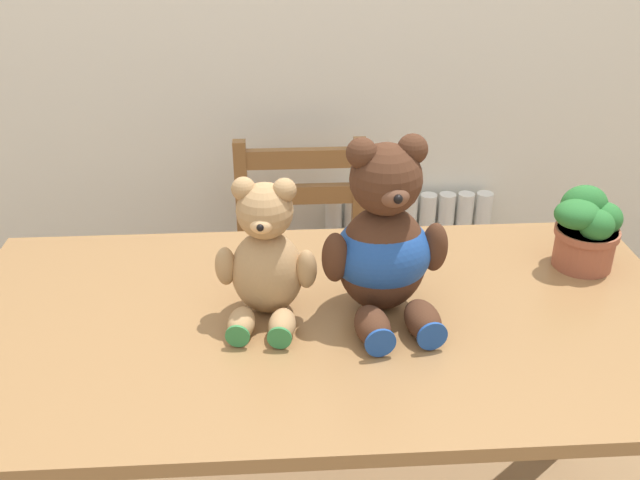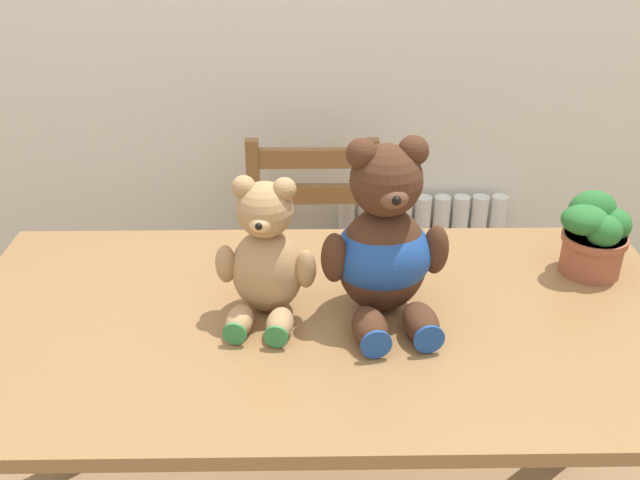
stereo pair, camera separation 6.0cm
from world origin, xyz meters
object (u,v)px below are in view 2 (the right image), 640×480
teddy_bear_right (384,246)px  potted_plant (595,234)px  teddy_bear_left (266,257)px  wooden_chair_behind (313,278)px

teddy_bear_right → potted_plant: size_ratio=2.04×
teddy_bear_right → potted_plant: bearing=-170.9°
teddy_bear_right → teddy_bear_left: bearing=-8.0°
teddy_bear_right → potted_plant: teddy_bear_right is taller
wooden_chair_behind → teddy_bear_right: 0.85m
teddy_bear_right → potted_plant: 0.52m
wooden_chair_behind → potted_plant: 0.93m
teddy_bear_right → wooden_chair_behind: bearing=-86.7°
teddy_bear_left → teddy_bear_right: teddy_bear_right is taller
potted_plant → teddy_bear_left: bearing=-168.0°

